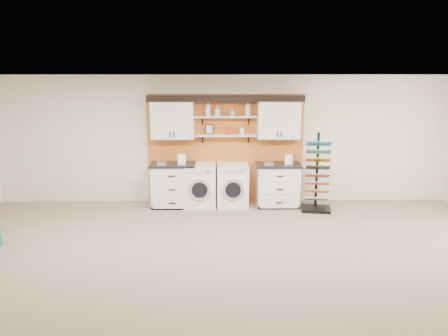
{
  "coord_description": "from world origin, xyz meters",
  "views": [
    {
      "loc": [
        -0.16,
        -5.47,
        2.92
      ],
      "look_at": [
        -0.05,
        2.3,
        1.15
      ],
      "focal_mm": 35.0,
      "sensor_mm": 36.0,
      "label": 1
    }
  ],
  "objects_px": {
    "dryer": "(233,185)",
    "washer": "(200,185)",
    "base_cabinet_left": "(173,185)",
    "base_cabinet_right": "(278,185)",
    "sample_rack": "(317,186)"
  },
  "relations": [
    {
      "from": "dryer",
      "to": "sample_rack",
      "type": "bearing_deg",
      "value": -10.13
    },
    {
      "from": "base_cabinet_right",
      "to": "sample_rack",
      "type": "distance_m",
      "value": 0.84
    },
    {
      "from": "base_cabinet_right",
      "to": "washer",
      "type": "distance_m",
      "value": 1.68
    },
    {
      "from": "base_cabinet_left",
      "to": "dryer",
      "type": "relative_size",
      "value": 1.04
    },
    {
      "from": "base_cabinet_left",
      "to": "base_cabinet_right",
      "type": "xyz_separation_m",
      "value": [
        2.26,
        0.0,
        -0.01
      ]
    },
    {
      "from": "base_cabinet_right",
      "to": "washer",
      "type": "bearing_deg",
      "value": -179.88
    },
    {
      "from": "base_cabinet_left",
      "to": "base_cabinet_right",
      "type": "height_order",
      "value": "base_cabinet_left"
    },
    {
      "from": "base_cabinet_left",
      "to": "sample_rack",
      "type": "height_order",
      "value": "sample_rack"
    },
    {
      "from": "base_cabinet_left",
      "to": "base_cabinet_right",
      "type": "distance_m",
      "value": 2.26
    },
    {
      "from": "dryer",
      "to": "washer",
      "type": "bearing_deg",
      "value": -180.0
    },
    {
      "from": "base_cabinet_left",
      "to": "base_cabinet_right",
      "type": "bearing_deg",
      "value": 0.0
    },
    {
      "from": "sample_rack",
      "to": "dryer",
      "type": "bearing_deg",
      "value": 178.97
    },
    {
      "from": "base_cabinet_left",
      "to": "base_cabinet_right",
      "type": "relative_size",
      "value": 1.01
    },
    {
      "from": "dryer",
      "to": "sample_rack",
      "type": "height_order",
      "value": "sample_rack"
    },
    {
      "from": "base_cabinet_right",
      "to": "dryer",
      "type": "xyz_separation_m",
      "value": [
        -0.98,
        -0.0,
        -0.0
      ]
    }
  ]
}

